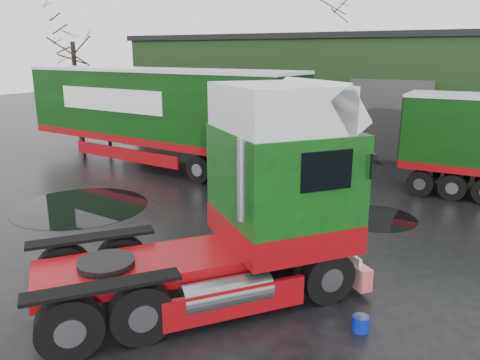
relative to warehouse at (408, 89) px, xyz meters
name	(u,v)px	position (x,y,z in m)	size (l,w,h in m)	color
ground	(213,253)	(-2.00, -20.00, -3.16)	(100.00, 100.00, 0.00)	black
warehouse	(408,89)	(0.00, 0.00, 0.00)	(32.40, 12.40, 6.30)	black
hero_tractor	(192,197)	(-1.14, -22.28, -0.81)	(3.20, 7.54, 4.68)	#0E4410
trailer_left	(156,118)	(-9.50, -12.43, -0.84)	(3.05, 14.90, 4.63)	silver
wash_bucket	(361,324)	(2.44, -21.88, -3.00)	(0.33, 0.33, 0.31)	#071DA8
tree_left	(75,70)	(-19.00, -8.00, 1.09)	(4.40, 4.40, 8.50)	black
tree_back_a	(329,59)	(-8.00, 10.00, 1.59)	(4.40, 4.40, 9.50)	black
puddle_1	(375,218)	(1.35, -15.15, -3.15)	(2.70, 2.70, 0.01)	black
puddle_2	(80,207)	(-8.18, -18.72, -3.15)	(4.70, 4.70, 0.01)	black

